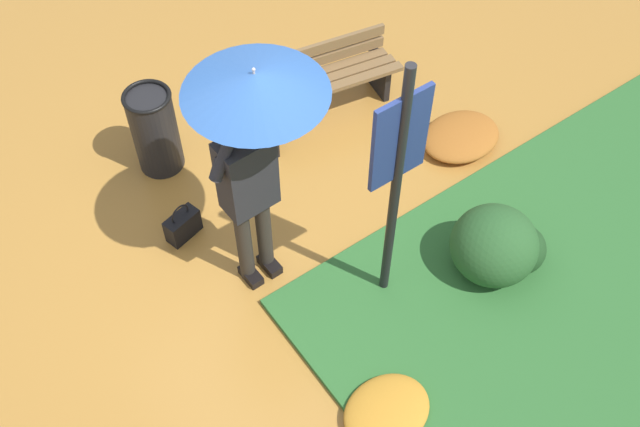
{
  "coord_description": "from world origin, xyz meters",
  "views": [
    {
      "loc": [
        -1.67,
        -3.06,
        5.04
      ],
      "look_at": [
        0.23,
        -0.4,
        0.85
      ],
      "focal_mm": 41.75,
      "sensor_mm": 36.0,
      "label": 1
    }
  ],
  "objects_px": {
    "person_with_umbrella": "(252,130)",
    "handbag": "(183,225)",
    "info_sign_post": "(397,167)",
    "trash_bin": "(155,130)",
    "park_bench": "(323,82)"
  },
  "relations": [
    {
      "from": "person_with_umbrella",
      "to": "handbag",
      "type": "distance_m",
      "value": 1.61
    },
    {
      "from": "person_with_umbrella",
      "to": "trash_bin",
      "type": "relative_size",
      "value": 2.45
    },
    {
      "from": "handbag",
      "to": "park_bench",
      "type": "height_order",
      "value": "park_bench"
    },
    {
      "from": "info_sign_post",
      "to": "park_bench",
      "type": "xyz_separation_m",
      "value": [
        0.75,
        1.87,
        -1.04
      ]
    },
    {
      "from": "handbag",
      "to": "trash_bin",
      "type": "distance_m",
      "value": 0.91
    },
    {
      "from": "person_with_umbrella",
      "to": "trash_bin",
      "type": "xyz_separation_m",
      "value": [
        -0.16,
        1.47,
        -1.13
      ]
    },
    {
      "from": "park_bench",
      "to": "handbag",
      "type": "bearing_deg",
      "value": -164.61
    },
    {
      "from": "info_sign_post",
      "to": "park_bench",
      "type": "bearing_deg",
      "value": 68.01
    },
    {
      "from": "person_with_umbrella",
      "to": "park_bench",
      "type": "height_order",
      "value": "person_with_umbrella"
    },
    {
      "from": "person_with_umbrella",
      "to": "trash_bin",
      "type": "height_order",
      "value": "person_with_umbrella"
    },
    {
      "from": "info_sign_post",
      "to": "trash_bin",
      "type": "bearing_deg",
      "value": 109.87
    },
    {
      "from": "handbag",
      "to": "park_bench",
      "type": "relative_size",
      "value": 0.26
    },
    {
      "from": "park_bench",
      "to": "trash_bin",
      "type": "relative_size",
      "value": 1.68
    },
    {
      "from": "handbag",
      "to": "info_sign_post",
      "type": "bearing_deg",
      "value": -53.23
    },
    {
      "from": "info_sign_post",
      "to": "handbag",
      "type": "distance_m",
      "value": 2.17
    }
  ]
}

